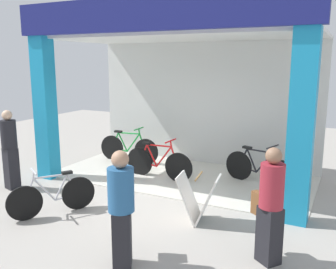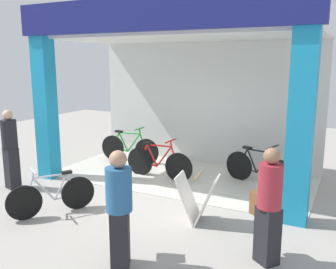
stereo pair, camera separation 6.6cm
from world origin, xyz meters
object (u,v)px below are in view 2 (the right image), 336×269
object	(u,v)px
bicycle_inside_0	(159,163)
bicycle_inside_1	(258,169)
bicycle_inside_2	(129,148)
sandwich_board_sign	(197,199)
pedestrian_0	(268,205)
pedestrian_2	(119,207)
bicycle_parked_0	(52,196)
pedestrian_1	(10,149)

from	to	relation	value
bicycle_inside_0	bicycle_inside_1	distance (m)	2.27
bicycle_inside_2	sandwich_board_sign	xyz separation A→B (m)	(3.13, -2.71, 0.03)
bicycle_inside_1	sandwich_board_sign	distance (m)	2.43
pedestrian_0	sandwich_board_sign	bearing A→B (deg)	150.15
sandwich_board_sign	pedestrian_2	xyz separation A→B (m)	(-0.40, -1.73, 0.41)
bicycle_parked_0	pedestrian_0	xyz separation A→B (m)	(3.78, 0.10, 0.48)
bicycle_inside_0	bicycle_inside_1	xyz separation A→B (m)	(2.19, 0.59, -0.01)
bicycle_inside_0	pedestrian_0	size ratio (longest dim) A/B	1.07
bicycle_inside_1	bicycle_parked_0	world-z (taller)	bicycle_inside_1
sandwich_board_sign	pedestrian_2	size ratio (longest dim) A/B	0.52
pedestrian_2	pedestrian_0	bearing A→B (deg)	28.96
bicycle_inside_1	pedestrian_2	xyz separation A→B (m)	(-0.86, -4.11, 0.45)
bicycle_inside_2	pedestrian_1	size ratio (longest dim) A/B	1.03
bicycle_inside_0	bicycle_inside_2	size ratio (longest dim) A/B	0.99
bicycle_inside_2	pedestrian_2	bearing A→B (deg)	-58.38
bicycle_parked_0	pedestrian_1	world-z (taller)	pedestrian_1
bicycle_inside_0	bicycle_parked_0	distance (m)	2.76
bicycle_inside_2	bicycle_inside_1	bearing A→B (deg)	-5.14
bicycle_inside_0	pedestrian_2	world-z (taller)	pedestrian_2
bicycle_inside_2	bicycle_parked_0	world-z (taller)	bicycle_inside_2
bicycle_inside_2	pedestrian_2	distance (m)	5.23
bicycle_inside_1	bicycle_inside_2	distance (m)	3.60
bicycle_inside_0	pedestrian_0	world-z (taller)	pedestrian_0
bicycle_inside_1	bicycle_inside_2	xyz separation A→B (m)	(-3.59, 0.32, 0.01)
pedestrian_0	pedestrian_2	distance (m)	1.98
pedestrian_0	bicycle_inside_0	bearing A→B (deg)	140.09
bicycle_inside_1	bicycle_parked_0	size ratio (longest dim) A/B	1.21
bicycle_inside_0	sandwich_board_sign	xyz separation A→B (m)	(1.73, -1.79, 0.03)
bicycle_inside_1	bicycle_parked_0	xyz separation A→B (m)	(-2.91, -3.25, -0.03)
bicycle_inside_0	sandwich_board_sign	distance (m)	2.49
bicycle_inside_1	bicycle_inside_2	size ratio (longest dim) A/B	0.93
pedestrian_1	sandwich_board_sign	bearing A→B (deg)	2.87
bicycle_inside_0	pedestrian_2	distance (m)	3.79
bicycle_inside_2	bicycle_parked_0	xyz separation A→B (m)	(0.68, -3.58, -0.04)
pedestrian_0	pedestrian_1	xyz separation A→B (m)	(-5.57, 0.56, 0.05)
bicycle_inside_1	pedestrian_0	distance (m)	3.30
sandwich_board_sign	pedestrian_1	xyz separation A→B (m)	(-4.23, -0.21, 0.46)
sandwich_board_sign	bicycle_inside_0	bearing A→B (deg)	133.87
bicycle_inside_2	sandwich_board_sign	world-z (taller)	bicycle_inside_2
bicycle_inside_2	bicycle_parked_0	bearing A→B (deg)	-79.23
bicycle_inside_2	sandwich_board_sign	distance (m)	4.13
bicycle_inside_0	bicycle_parked_0	bearing A→B (deg)	-105.10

